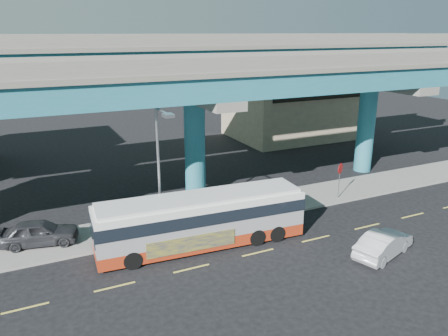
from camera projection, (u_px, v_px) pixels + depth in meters
name	position (u px, v px, depth m)	size (l,w,h in m)	color
ground	(255.00, 250.00, 24.76)	(120.00, 120.00, 0.00)	black
sidewalk	(215.00, 214.00, 29.48)	(70.00, 4.00, 0.15)	gray
lane_markings	(258.00, 253.00, 24.50)	(58.00, 0.12, 0.01)	#D8C64C
viaduct	(193.00, 73.00, 29.87)	(52.00, 12.40, 11.70)	#206A79
building_beige	(294.00, 106.00, 50.90)	(14.00, 10.23, 7.00)	tan
transit_bus	(202.00, 219.00, 24.84)	(12.18, 3.38, 3.09)	#9C2B12
sedan	(384.00, 244.00, 24.02)	(4.51, 2.75, 1.40)	silver
parked_car	(39.00, 232.00, 24.96)	(4.57, 2.57, 1.47)	#313236
street_lamp	(161.00, 155.00, 24.41)	(0.50, 2.56, 7.89)	gray
stop_sign	(340.00, 173.00, 31.57)	(0.73, 0.39, 2.67)	gray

